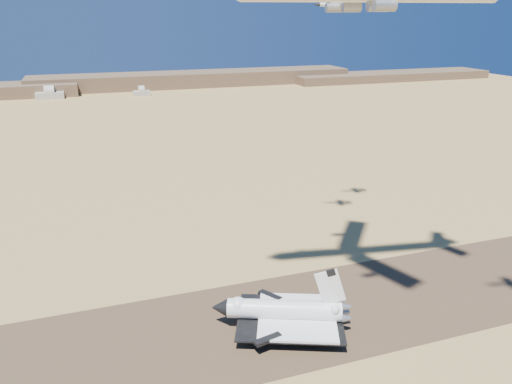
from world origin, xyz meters
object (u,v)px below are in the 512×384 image
object	(u,v)px
crew_c	(325,343)
crew_b	(314,333)
chase_jet_c	(335,4)
crew_a	(313,334)
shuttle	(283,312)

from	to	relation	value
crew_c	crew_b	bearing A→B (deg)	-52.65
crew_c	chase_jet_c	world-z (taller)	chase_jet_c
crew_a	crew_c	distance (m)	5.29
chase_jet_c	crew_a	bearing A→B (deg)	-101.15
crew_c	shuttle	bearing A→B (deg)	-27.50
crew_c	chase_jet_c	size ratio (longest dim) A/B	0.12
crew_b	chase_jet_c	xyz separation A→B (m)	(32.74, 59.42, 91.52)
shuttle	crew_b	xyz separation A→B (m)	(7.30, -6.55, -4.61)
shuttle	crew_a	world-z (taller)	shuttle
shuttle	crew_c	size ratio (longest dim) A/B	24.42
chase_jet_c	crew_c	bearing A→B (deg)	-98.11
shuttle	crew_b	size ratio (longest dim) A/B	26.36
crew_a	chase_jet_c	size ratio (longest dim) A/B	0.11
shuttle	crew_b	distance (m)	10.83
crew_a	chase_jet_c	world-z (taller)	chase_jet_c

